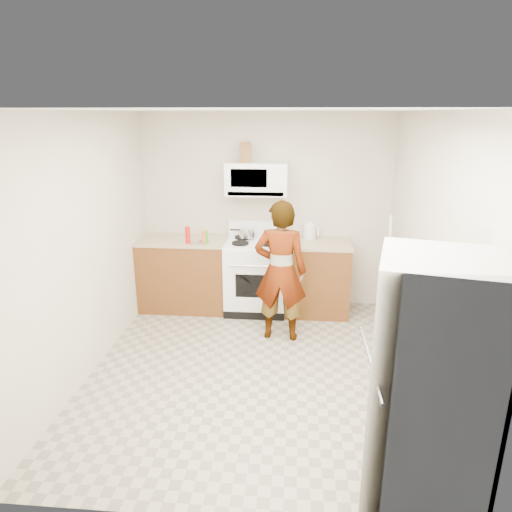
# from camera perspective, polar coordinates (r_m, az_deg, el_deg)

# --- Properties ---
(floor) EXTENTS (3.60, 3.60, 0.00)m
(floor) POSITION_cam_1_polar(r_m,az_deg,el_deg) (4.75, -0.38, -13.94)
(floor) COLOR gray
(floor) RESTS_ON ground
(back_wall) EXTENTS (3.20, 0.02, 2.50)m
(back_wall) POSITION_cam_1_polar(r_m,az_deg,el_deg) (5.97, 1.20, 5.59)
(back_wall) COLOR beige
(back_wall) RESTS_ON floor
(right_wall) EXTENTS (0.02, 3.60, 2.50)m
(right_wall) POSITION_cam_1_polar(r_m,az_deg,el_deg) (4.39, 20.71, 0.08)
(right_wall) COLOR beige
(right_wall) RESTS_ON floor
(cabinet_left) EXTENTS (1.12, 0.62, 0.90)m
(cabinet_left) POSITION_cam_1_polar(r_m,az_deg,el_deg) (6.06, -8.91, -2.32)
(cabinet_left) COLOR brown
(cabinet_left) RESTS_ON floor
(counter_left) EXTENTS (1.14, 0.64, 0.03)m
(counter_left) POSITION_cam_1_polar(r_m,az_deg,el_deg) (5.92, -9.12, 1.95)
(counter_left) COLOR tan
(counter_left) RESTS_ON cabinet_left
(cabinet_right) EXTENTS (0.80, 0.62, 0.90)m
(cabinet_right) POSITION_cam_1_polar(r_m,az_deg,el_deg) (5.90, 7.57, -2.81)
(cabinet_right) COLOR brown
(cabinet_right) RESTS_ON floor
(counter_right) EXTENTS (0.82, 0.64, 0.03)m
(counter_right) POSITION_cam_1_polar(r_m,az_deg,el_deg) (5.75, 7.75, 1.56)
(counter_right) COLOR tan
(counter_right) RESTS_ON cabinet_right
(gas_range) EXTENTS (0.76, 0.65, 1.13)m
(gas_range) POSITION_cam_1_polar(r_m,az_deg,el_deg) (5.89, -0.02, -2.31)
(gas_range) COLOR white
(gas_range) RESTS_ON floor
(microwave) EXTENTS (0.76, 0.38, 0.40)m
(microwave) POSITION_cam_1_polar(r_m,az_deg,el_deg) (5.72, 0.09, 9.65)
(microwave) COLOR white
(microwave) RESTS_ON back_wall
(person) EXTENTS (0.61, 0.42, 1.60)m
(person) POSITION_cam_1_polar(r_m,az_deg,el_deg) (5.06, 3.07, -1.92)
(person) COLOR tan
(person) RESTS_ON floor
(fridge) EXTENTS (0.83, 0.83, 1.70)m
(fridge) POSITION_cam_1_polar(r_m,az_deg,el_deg) (3.13, 20.81, -15.12)
(fridge) COLOR #BBBCB7
(fridge) RESTS_ON floor
(kettle) EXTENTS (0.21, 0.21, 0.19)m
(kettle) POSITION_cam_1_polar(r_m,az_deg,el_deg) (5.88, 6.73, 3.08)
(kettle) COLOR silver
(kettle) RESTS_ON counter_right
(jug) EXTENTS (0.15, 0.15, 0.24)m
(jug) POSITION_cam_1_polar(r_m,az_deg,el_deg) (5.70, -1.36, 12.85)
(jug) COLOR brown
(jug) RESTS_ON microwave
(saucepan) EXTENTS (0.21, 0.21, 0.11)m
(saucepan) POSITION_cam_1_polar(r_m,az_deg,el_deg) (5.85, -1.11, 2.91)
(saucepan) COLOR silver
(saucepan) RESTS_ON gas_range
(tray) EXTENTS (0.25, 0.16, 0.05)m
(tray) POSITION_cam_1_polar(r_m,az_deg,el_deg) (5.65, 2.07, 1.82)
(tray) COLOR white
(tray) RESTS_ON gas_range
(bottle_spray) EXTENTS (0.08, 0.08, 0.21)m
(bottle_spray) POSITION_cam_1_polar(r_m,az_deg,el_deg) (5.68, -8.52, 2.60)
(bottle_spray) COLOR red
(bottle_spray) RESTS_ON counter_left
(bottle_hot_sauce) EXTENTS (0.07, 0.07, 0.17)m
(bottle_hot_sauce) POSITION_cam_1_polar(r_m,az_deg,el_deg) (5.62, -6.45, 2.31)
(bottle_hot_sauce) COLOR #FF491C
(bottle_hot_sauce) RESTS_ON counter_left
(bottle_green_cap) EXTENTS (0.07, 0.07, 0.17)m
(bottle_green_cap) POSITION_cam_1_polar(r_m,az_deg,el_deg) (5.62, -6.32, 2.30)
(bottle_green_cap) COLOR #1C7F17
(bottle_green_cap) RESTS_ON counter_left
(pot_lid) EXTENTS (0.27, 0.27, 0.01)m
(pot_lid) POSITION_cam_1_polar(r_m,az_deg,el_deg) (5.70, -7.04, 1.69)
(pot_lid) COLOR silver
(pot_lid) RESTS_ON counter_left
(broom) EXTENTS (0.15, 0.29, 1.37)m
(broom) POSITION_cam_1_polar(r_m,az_deg,el_deg) (5.66, 16.26, -1.63)
(broom) COLOR white
(broom) RESTS_ON floor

